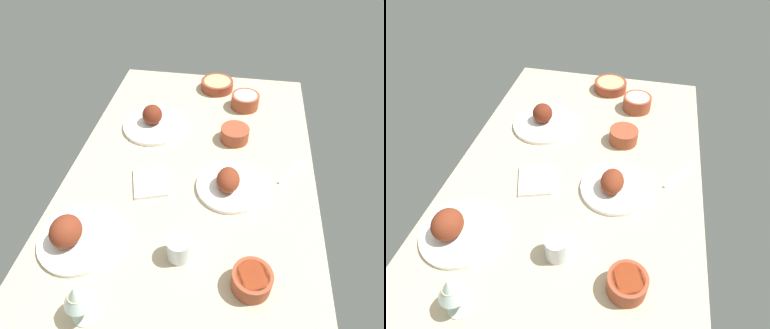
{
  "view_description": "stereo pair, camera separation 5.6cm",
  "coord_description": "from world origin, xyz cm",
  "views": [
    {
      "loc": [
        87.32,
        13.62,
        91.44
      ],
      "look_at": [
        0.0,
        0.0,
        6.0
      ],
      "focal_mm": 31.04,
      "sensor_mm": 36.0,
      "label": 1
    },
    {
      "loc": [
        86.29,
        19.11,
        91.44
      ],
      "look_at": [
        0.0,
        0.0,
        6.0
      ],
      "focal_mm": 31.04,
      "sensor_mm": 36.0,
      "label": 2
    }
  ],
  "objects": [
    {
      "name": "plate_far_side",
      "position": [
        8.13,
        14.36,
        6.46
      ],
      "size": [
        23.65,
        23.65,
        8.53
      ],
      "color": "white",
      "rests_on": "dining_table"
    },
    {
      "name": "bowl_sauce",
      "position": [
        42.97,
        22.92,
        7.34
      ],
      "size": [
        11.05,
        11.05,
        6.17
      ],
      "color": "brown",
      "rests_on": "dining_table"
    },
    {
      "name": "dining_table",
      "position": [
        0.0,
        0.0,
        2.0
      ],
      "size": [
        140.0,
        90.0,
        4.0
      ],
      "primitive_type": "cube",
      "color": "#C6B28E",
      "rests_on": "ground"
    },
    {
      "name": "plate_center_main",
      "position": [
        -23.15,
        -20.09,
        6.38
      ],
      "size": [
        26.7,
        26.7,
        9.4
      ],
      "color": "white",
      "rests_on": "dining_table"
    },
    {
      "name": "water_tumbler",
      "position": [
        36.75,
        1.94,
        7.96
      ],
      "size": [
        7.24,
        7.24,
        7.92
      ],
      "primitive_type": "cylinder",
      "color": "silver",
      "rests_on": "dining_table"
    },
    {
      "name": "plate_near_viewer",
      "position": [
        36.7,
        -30.2,
        7.12
      ],
      "size": [
        25.28,
        25.28,
        10.44
      ],
      "color": "white",
      "rests_on": "dining_table"
    },
    {
      "name": "folded_napkin",
      "position": [
        9.88,
        -13.63,
        4.6
      ],
      "size": [
        17.11,
        15.31,
        1.2
      ],
      "primitive_type": "cube",
      "rotation": [
        0.0,
        0.0,
        0.31
      ],
      "color": "white",
      "rests_on": "dining_table"
    },
    {
      "name": "fork_loose",
      "position": [
        -4.15,
        36.83,
        4.4
      ],
      "size": [
        14.75,
        10.92,
        0.8
      ],
      "primitive_type": "cube",
      "rotation": [
        0.0,
        0.0,
        2.52
      ],
      "color": "silver",
      "rests_on": "dining_table"
    },
    {
      "name": "bowl_soup",
      "position": [
        -19.34,
        14.52,
        7.12
      ],
      "size": [
        11.5,
        11.5,
        5.74
      ],
      "color": "brown",
      "rests_on": "dining_table"
    },
    {
      "name": "bowl_cream",
      "position": [
        -43.74,
        17.69,
        7.44
      ],
      "size": [
        12.57,
        12.57,
        6.37
      ],
      "color": "brown",
      "rests_on": "dining_table"
    },
    {
      "name": "wine_glass",
      "position": [
        57.12,
        -18.82,
        13.93
      ],
      "size": [
        7.6,
        7.6,
        14.0
      ],
      "color": "silver",
      "rests_on": "dining_table"
    },
    {
      "name": "bowl_pasta",
      "position": [
        -57.28,
        3.56,
        6.51
      ],
      "size": [
        15.67,
        15.67,
        4.56
      ],
      "color": "brown",
      "rests_on": "dining_table"
    }
  ]
}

